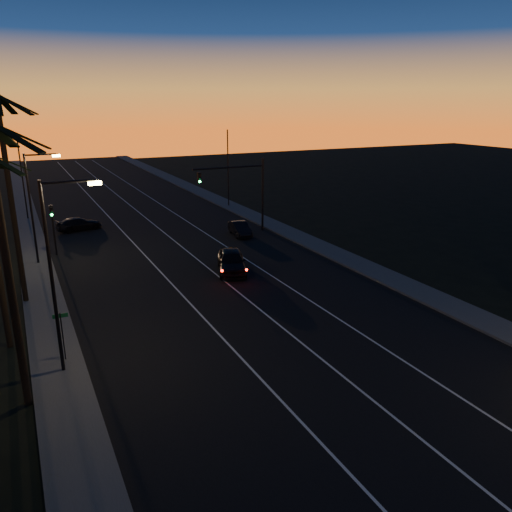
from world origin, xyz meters
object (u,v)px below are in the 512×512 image
lead_car (231,261)px  cross_car (79,224)px  right_car (240,229)px  signal_mast (240,183)px

lead_car → cross_car: 19.92m
right_car → cross_car: 15.93m
signal_mast → right_car: 4.25m
right_car → cross_car: size_ratio=0.87×
signal_mast → right_car: signal_mast is taller
cross_car → right_car: bearing=-33.1°
signal_mast → right_car: bearing=-118.4°
signal_mast → right_car: size_ratio=1.77×
lead_car → right_car: (4.90, 9.34, -0.20)m
signal_mast → cross_car: signal_mast is taller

